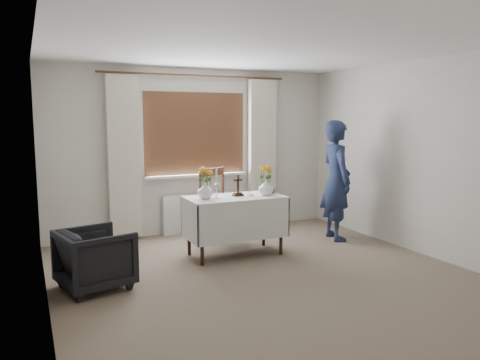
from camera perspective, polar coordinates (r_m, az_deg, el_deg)
name	(u,v)px	position (r m, az deg, el deg)	size (l,w,h in m)	color
ground	(273,281)	(5.20, 4.06, -12.13)	(5.00, 5.00, 0.00)	#86755D
altar_table	(235,226)	(6.02, -0.61, -5.61)	(1.24, 0.64, 0.76)	white
wooden_chair	(220,204)	(6.76, -2.44, -2.98)	(0.48, 0.48, 1.03)	brown
armchair	(95,259)	(5.11, -17.23, -9.15)	(0.67, 0.69, 0.63)	black
person	(336,180)	(6.87, 11.65, -0.04)	(0.63, 0.41, 1.72)	navy
radiator	(198,213)	(7.26, -5.18, -4.01)	(1.10, 0.10, 0.60)	silver
wooden_cross	(238,185)	(5.97, -0.25, -0.65)	(0.13, 0.09, 0.27)	black
candlestick_left	(217,184)	(5.83, -2.86, -0.44)	(0.10, 0.10, 0.36)	silver
candlestick_right	(251,183)	(5.98, 1.31, -0.39)	(0.09, 0.09, 0.33)	silver
flower_vase_left	(205,191)	(5.79, -4.25, -1.29)	(0.19, 0.19, 0.20)	white
flower_vase_right	(266,187)	(6.05, 3.19, -0.89)	(0.19, 0.19, 0.20)	white
wicker_basket	(268,190)	(6.24, 3.47, -1.29)	(0.17, 0.17, 0.07)	brown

